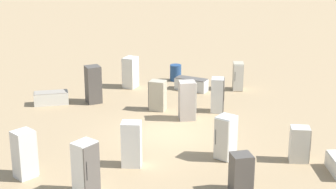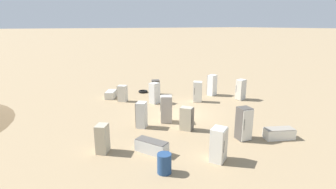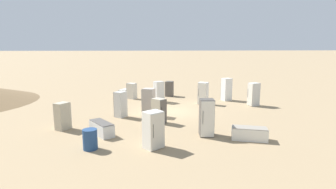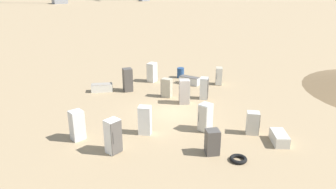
% 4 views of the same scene
% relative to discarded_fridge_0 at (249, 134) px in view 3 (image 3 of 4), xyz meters
% --- Properties ---
extents(ground_plane, '(1000.00, 1000.00, 0.00)m').
position_rel_discarded_fridge_0_xyz_m(ground_plane, '(-6.66, -2.65, -0.32)').
color(ground_plane, '#9E8460').
extents(discarded_fridge_0, '(1.33, 1.85, 0.64)m').
position_rel_discarded_fridge_0_xyz_m(discarded_fridge_0, '(0.00, 0.00, 0.00)').
color(discarded_fridge_0, silver).
rests_on(discarded_fridge_0, ground_plane).
extents(discarded_fridge_1, '(0.94, 0.90, 1.52)m').
position_rel_discarded_fridge_0_xyz_m(discarded_fridge_1, '(-3.56, -9.43, 0.44)').
color(discarded_fridge_1, '#B2A88E').
rests_on(discarded_fridge_1, ground_plane).
extents(discarded_fridge_2, '(0.95, 0.99, 1.85)m').
position_rel_discarded_fridge_0_xyz_m(discarded_fridge_2, '(-5.72, -4.37, 0.61)').
color(discarded_fridge_2, '#A89E93').
rests_on(discarded_fridge_2, ground_plane).
extents(discarded_fridge_3, '(0.95, 0.96, 1.78)m').
position_rel_discarded_fridge_0_xyz_m(discarded_fridge_3, '(-8.61, 0.42, 0.57)').
color(discarded_fridge_3, white).
rests_on(discarded_fridge_3, ground_plane).
extents(discarded_fridge_4, '(0.98, 1.02, 1.71)m').
position_rel_discarded_fridge_0_xyz_m(discarded_fridge_4, '(0.20, -4.82, 0.54)').
color(discarded_fridge_4, silver).
rests_on(discarded_fridge_4, ground_plane).
extents(discarded_fridge_5, '(0.91, 0.90, 1.70)m').
position_rel_discarded_fridge_0_xyz_m(discarded_fridge_5, '(-5.69, -6.23, 0.53)').
color(discarded_fridge_5, silver).
rests_on(discarded_fridge_5, ground_plane).
extents(discarded_fridge_6, '(0.86, 0.92, 1.75)m').
position_rel_discarded_fridge_0_xyz_m(discarded_fridge_6, '(-10.12, -2.98, 0.56)').
color(discarded_fridge_6, silver).
rests_on(discarded_fridge_6, ground_plane).
extents(discarded_fridge_7, '(0.97, 0.92, 1.50)m').
position_rel_discarded_fridge_0_xyz_m(discarded_fridge_7, '(-3.84, -3.94, 0.43)').
color(discarded_fridge_7, '#B2A88E').
rests_on(discarded_fridge_7, ground_plane).
extents(discarded_fridge_8, '(0.84, 0.90, 1.94)m').
position_rel_discarded_fridge_0_xyz_m(discarded_fridge_8, '(-9.70, 2.91, 0.65)').
color(discarded_fridge_8, white).
rests_on(discarded_fridge_8, ground_plane).
extents(discarded_fridge_9, '(0.95, 0.97, 1.42)m').
position_rel_discarded_fridge_0_xyz_m(discarded_fridge_9, '(-11.98, -5.16, 0.39)').
color(discarded_fridge_9, beige).
rests_on(discarded_fridge_9, ground_plane).
extents(discarded_fridge_10, '(0.87, 0.91, 1.42)m').
position_rel_discarded_fridge_0_xyz_m(discarded_fridge_10, '(-12.60, -1.58, 0.39)').
color(discarded_fridge_10, '#4C4742').
rests_on(discarded_fridge_10, ground_plane).
extents(discarded_fridge_11, '(0.85, 0.82, 1.93)m').
position_rel_discarded_fridge_0_xyz_m(discarded_fridge_11, '(-1.01, -1.89, 0.64)').
color(discarded_fridge_11, '#4C4742').
rests_on(discarded_fridge_11, ground_plane).
extents(discarded_fridge_12, '(1.87, 1.40, 0.69)m').
position_rel_discarded_fridge_0_xyz_m(discarded_fridge_12, '(-2.20, -7.26, 0.02)').
color(discarded_fridge_12, silver).
rests_on(discarded_fridge_12, ground_plane).
extents(discarded_fridge_13, '(0.74, 0.86, 1.82)m').
position_rel_discarded_fridge_0_xyz_m(discarded_fridge_13, '(-7.23, 4.14, 0.59)').
color(discarded_fridge_13, silver).
rests_on(discarded_fridge_13, ground_plane).
extents(discarded_fridge_14, '(1.71, 1.49, 0.64)m').
position_rel_discarded_fridge_0_xyz_m(discarded_fridge_14, '(-13.64, -5.66, -0.00)').
color(discarded_fridge_14, beige).
rests_on(discarded_fridge_14, ground_plane).
extents(scrap_tire, '(0.91, 0.91, 0.20)m').
position_rel_discarded_fridge_0_xyz_m(scrap_tire, '(-13.89, -2.32, -0.22)').
color(scrap_tire, black).
rests_on(scrap_tire, ground_plane).
extents(rusty_barrel, '(0.65, 0.65, 0.93)m').
position_rel_discarded_fridge_0_xyz_m(rusty_barrel, '(-0.18, -7.64, 0.15)').
color(rusty_barrel, navy).
rests_on(rusty_barrel, ground_plane).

